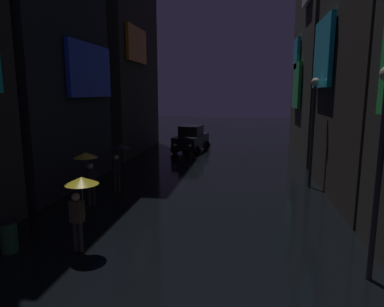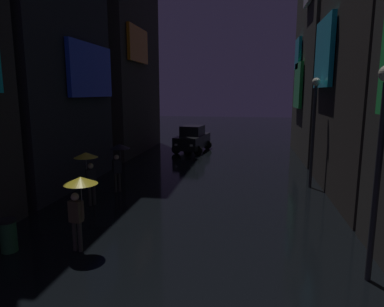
{
  "view_description": "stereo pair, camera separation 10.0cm",
  "coord_description": "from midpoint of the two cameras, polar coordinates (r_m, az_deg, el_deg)",
  "views": [
    {
      "loc": [
        2.06,
        -1.99,
        4.34
      ],
      "look_at": [
        0.0,
        10.82,
        2.02
      ],
      "focal_mm": 32.0,
      "sensor_mm": 36.0,
      "label": 1
    },
    {
      "loc": [
        2.16,
        -1.98,
        4.34
      ],
      "look_at": [
        0.0,
        10.82,
        2.02
      ],
      "focal_mm": 32.0,
      "sensor_mm": 36.0,
      "label": 2
    }
  ],
  "objects": [
    {
      "name": "streetlamp_right_far",
      "position": [
        16.34,
        19.83,
        5.39
      ],
      "size": [
        0.36,
        0.36,
        4.98
      ],
      "color": "#2D2D33",
      "rests_on": "ground"
    },
    {
      "name": "trash_bin",
      "position": [
        10.88,
        -28.04,
        -11.93
      ],
      "size": [
        0.46,
        0.46,
        0.93
      ],
      "color": "#265933",
      "rests_on": "ground"
    },
    {
      "name": "pedestrian_far_right_yellow",
      "position": [
        9.74,
        -18.01,
        -6.28
      ],
      "size": [
        0.9,
        0.9,
        2.12
      ],
      "color": "#38332D",
      "rests_on": "ground"
    },
    {
      "name": "streetlamp_right_near",
      "position": [
        8.57,
        29.16,
        0.68
      ],
      "size": [
        0.36,
        0.36,
        4.92
      ],
      "color": "#2D2D33",
      "rests_on": "ground"
    },
    {
      "name": "building_left_mid",
      "position": [
        17.9,
        -25.0,
        21.67
      ],
      "size": [
        4.25,
        7.25,
        16.39
      ],
      "color": "#232328",
      "rests_on": "ground"
    },
    {
      "name": "pedestrian_foreground_left_yellow",
      "position": [
        13.57,
        -16.8,
        -1.64
      ],
      "size": [
        0.9,
        0.9,
        2.12
      ],
      "color": "#38332D",
      "rests_on": "ground"
    },
    {
      "name": "pedestrian_midstreet_left_black",
      "position": [
        15.28,
        -11.9,
        -0.14
      ],
      "size": [
        0.9,
        0.9,
        2.12
      ],
      "color": "#38332D",
      "rests_on": "ground"
    },
    {
      "name": "building_right_far",
      "position": [
        25.01,
        22.73,
        14.75
      ],
      "size": [
        4.25,
        8.65,
        13.35
      ],
      "color": "#33302D",
      "rests_on": "ground"
    },
    {
      "name": "car_distant",
      "position": [
        25.43,
        0.19,
        2.44
      ],
      "size": [
        2.62,
        4.31,
        1.92
      ],
      "color": "black",
      "rests_on": "ground"
    }
  ]
}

